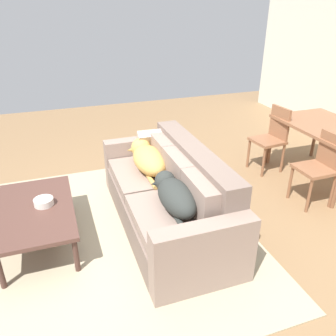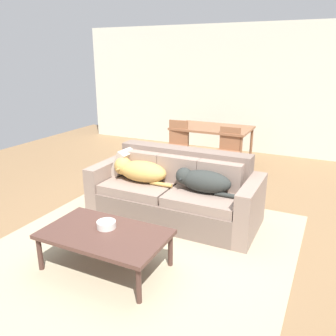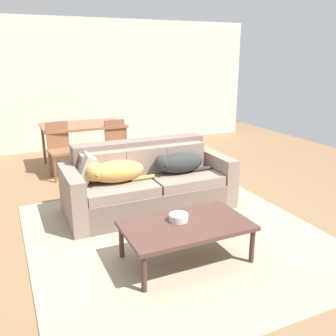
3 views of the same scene
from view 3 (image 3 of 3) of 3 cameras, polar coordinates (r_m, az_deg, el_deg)
ground_plane at (r=4.76m, az=-2.48°, el=-7.26°), size 10.00×10.00×0.00m
back_partition at (r=8.20m, az=-13.52°, el=12.49°), size 8.00×0.12×2.70m
area_rug at (r=4.22m, az=1.46°, el=-10.58°), size 3.18×3.28×0.01m
couch at (r=4.82m, az=-3.14°, el=-2.52°), size 2.16×0.91×0.88m
dog_on_left_cushion at (r=4.50m, az=-8.51°, el=-0.53°), size 0.86×0.37×0.30m
dog_on_right_cushion at (r=4.81m, az=1.59°, el=0.80°), size 0.81×0.33×0.27m
throw_pillow_by_left_arm at (r=4.56m, az=-12.91°, el=-0.15°), size 0.29×0.39×0.40m
coffee_table at (r=3.62m, az=2.84°, el=-9.18°), size 1.23×0.73×0.40m
bowl_on_coffee_table at (r=3.64m, az=1.66°, el=-7.71°), size 0.19×0.19×0.07m
dining_table at (r=6.84m, az=-13.12°, el=6.12°), size 1.43×0.91×0.77m
dining_chair_near_left at (r=6.29m, az=-16.47°, el=3.16°), size 0.44×0.44×0.92m
dining_chair_near_right at (r=6.49m, az=-7.97°, el=4.01°), size 0.40×0.40×0.88m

